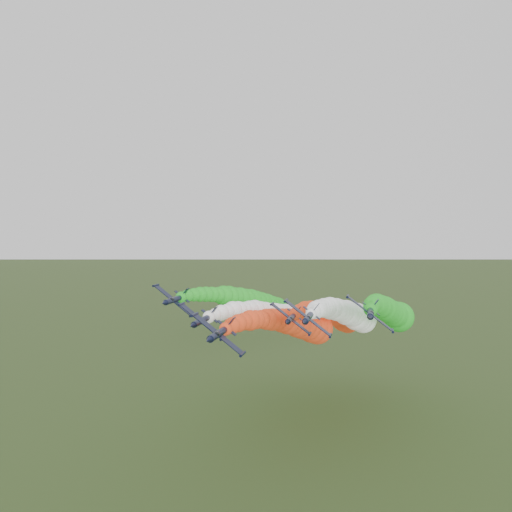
% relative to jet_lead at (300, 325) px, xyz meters
% --- Properties ---
extents(jet_lead, '(18.41, 82.70, 20.41)m').
position_rel_jet_lead_xyz_m(jet_lead, '(0.00, 0.00, 0.00)').
color(jet_lead, black).
rests_on(jet_lead, ground).
extents(jet_inner_left, '(17.96, 82.25, 19.96)m').
position_rel_jet_lead_xyz_m(jet_inner_left, '(-7.30, 8.80, 0.52)').
color(jet_inner_left, black).
rests_on(jet_inner_left, ground).
extents(jet_inner_right, '(18.00, 82.29, 20.01)m').
position_rel_jet_lead_xyz_m(jet_inner_right, '(12.98, 11.12, 1.52)').
color(jet_inner_right, black).
rests_on(jet_inner_right, ground).
extents(jet_outer_left, '(17.70, 81.99, 19.70)m').
position_rel_jet_lead_xyz_m(jet_outer_left, '(-17.50, 18.23, 3.14)').
color(jet_outer_left, black).
rests_on(jet_outer_left, ground).
extents(jet_outer_right, '(18.59, 82.88, 20.59)m').
position_rel_jet_lead_xyz_m(jet_outer_right, '(24.43, 15.29, 2.10)').
color(jet_outer_right, black).
rests_on(jet_outer_right, ground).
extents(jet_trail, '(18.30, 82.59, 20.30)m').
position_rel_jet_lead_xyz_m(jet_trail, '(7.52, 26.14, -1.45)').
color(jet_trail, black).
rests_on(jet_trail, ground).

